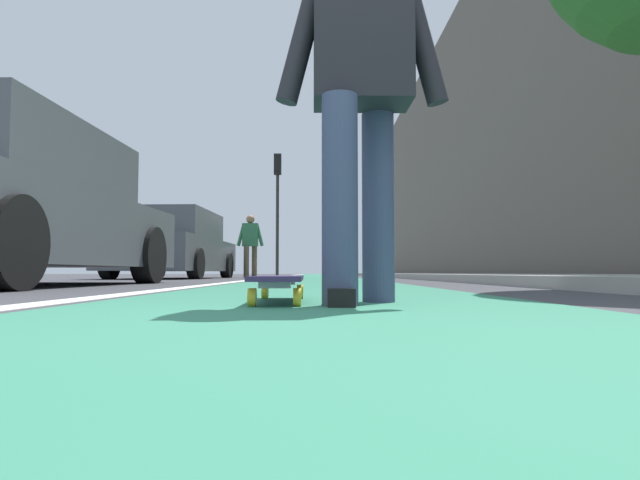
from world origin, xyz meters
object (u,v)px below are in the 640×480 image
object	(u,v)px
pedestrian_distant	(250,242)
traffic_light	(277,192)
skater_person	(360,77)
skateboard	(278,281)
parked_car_mid	(174,247)
parked_car_near	(5,209)

from	to	relation	value
pedestrian_distant	traffic_light	bearing A→B (deg)	-1.61
skater_person	traffic_light	world-z (taller)	traffic_light
skateboard	parked_car_mid	distance (m)	10.22
parked_car_mid	traffic_light	world-z (taller)	traffic_light
skater_person	pedestrian_distant	bearing A→B (deg)	8.98
skater_person	parked_car_mid	distance (m)	10.46
traffic_light	skater_person	bearing A→B (deg)	-174.86
skater_person	traffic_light	xyz separation A→B (m)	(18.99, 1.71, 2.28)
traffic_light	pedestrian_distant	xyz separation A→B (m)	(-6.95, 0.20, -2.30)
skateboard	parked_car_near	distance (m)	3.97
parked_car_mid	pedestrian_distant	size ratio (longest dim) A/B	2.88
parked_car_near	parked_car_mid	size ratio (longest dim) A/B	0.97
skateboard	traffic_light	bearing A→B (deg)	4.13
skater_person	parked_car_mid	world-z (taller)	skater_person
parked_car_mid	traffic_light	bearing A→B (deg)	-10.04
skater_person	parked_car_mid	size ratio (longest dim) A/B	0.35
traffic_light	parked_car_mid	bearing A→B (deg)	169.96
parked_car_near	pedestrian_distant	bearing A→B (deg)	-7.53
skateboard	skater_person	distance (m)	0.92
traffic_light	skateboard	bearing A→B (deg)	-175.87
traffic_light	pedestrian_distant	world-z (taller)	traffic_light
skateboard	traffic_light	xyz separation A→B (m)	(18.84, 1.36, 3.13)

